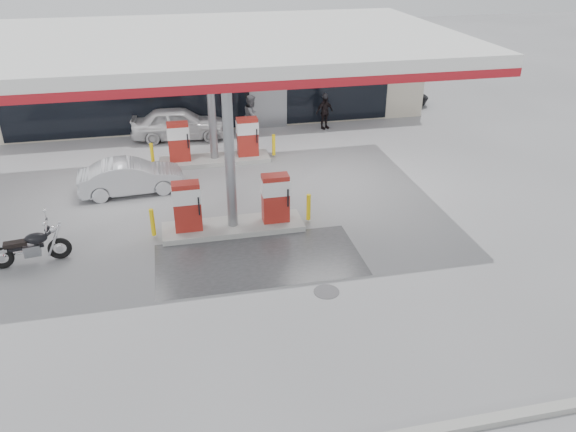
% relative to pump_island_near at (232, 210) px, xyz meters
% --- Properties ---
extents(ground, '(90.00, 90.00, 0.00)m').
position_rel_pump_island_near_xyz_m(ground, '(0.00, -2.00, -0.71)').
color(ground, gray).
rests_on(ground, ground).
extents(wet_patch, '(6.00, 3.00, 0.00)m').
position_rel_pump_island_near_xyz_m(wet_patch, '(0.50, -2.00, -0.71)').
color(wet_patch, '#4C4C4F').
rests_on(wet_patch, ground).
extents(drain_cover, '(0.70, 0.70, 0.01)m').
position_rel_pump_island_near_xyz_m(drain_cover, '(2.00, -4.00, -0.71)').
color(drain_cover, '#38383A').
rests_on(drain_cover, ground).
extents(store_building, '(22.00, 8.22, 4.00)m').
position_rel_pump_island_near_xyz_m(store_building, '(0.01, 13.94, 1.30)').
color(store_building, beige).
rests_on(store_building, ground).
extents(canopy, '(16.00, 10.02, 5.51)m').
position_rel_pump_island_near_xyz_m(canopy, '(0.00, 3.00, 4.56)').
color(canopy, silver).
rests_on(canopy, ground).
extents(pump_island_near, '(5.14, 1.30, 1.78)m').
position_rel_pump_island_near_xyz_m(pump_island_near, '(0.00, 0.00, 0.00)').
color(pump_island_near, '#9E9E99').
rests_on(pump_island_near, ground).
extents(pump_island_far, '(5.14, 1.30, 1.78)m').
position_rel_pump_island_near_xyz_m(pump_island_far, '(0.00, 6.00, 0.00)').
color(pump_island_far, '#9E9E99').
rests_on(pump_island_far, ground).
extents(parked_motorcycle, '(2.24, 0.86, 1.15)m').
position_rel_pump_island_near_xyz_m(parked_motorcycle, '(-5.91, -0.79, -0.20)').
color(parked_motorcycle, black).
rests_on(parked_motorcycle, ground).
extents(sedan_white, '(4.40, 2.06, 1.46)m').
position_rel_pump_island_near_xyz_m(sedan_white, '(-1.28, 9.20, 0.02)').
color(sedan_white, silver).
rests_on(sedan_white, ground).
extents(attendant, '(1.06, 1.16, 1.94)m').
position_rel_pump_island_near_xyz_m(attendant, '(2.02, 8.80, 0.26)').
color(attendant, '#5B5A60').
rests_on(attendant, ground).
extents(hatchback_silver, '(3.83, 1.58, 1.23)m').
position_rel_pump_island_near_xyz_m(hatchback_silver, '(-3.24, 3.60, -0.09)').
color(hatchback_silver, '#B3B5BC').
rests_on(hatchback_silver, ground).
extents(parked_car_left, '(3.90, 2.74, 1.05)m').
position_rel_pump_island_near_xyz_m(parked_car_left, '(-4.50, 12.00, -0.19)').
color(parked_car_left, '#A3A4AB').
rests_on(parked_car_left, ground).
extents(parked_car_right, '(4.53, 2.52, 1.20)m').
position_rel_pump_island_near_xyz_m(parked_car_right, '(10.00, 12.00, -0.11)').
color(parked_car_right, black).
rests_on(parked_car_right, ground).
extents(biker_walking, '(1.03, 0.71, 1.62)m').
position_rel_pump_island_near_xyz_m(biker_walking, '(5.59, 9.17, 0.10)').
color(biker_walking, black).
rests_on(biker_walking, ground).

